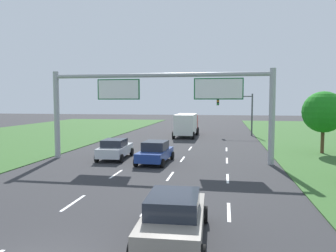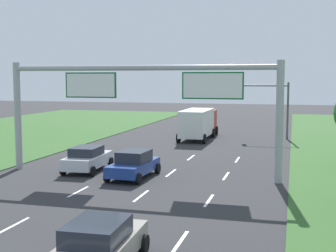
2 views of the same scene
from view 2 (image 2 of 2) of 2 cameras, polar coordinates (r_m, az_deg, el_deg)
car_near_red at (r=28.34m, az=-4.21°, el=-4.66°), size 2.36×4.48×1.63m
car_lead_silver at (r=30.72m, az=-9.78°, el=-3.91°), size 2.31×4.46×1.60m
car_mid_lane at (r=15.13m, az=-8.51°, el=-14.19°), size 2.35×4.56×1.59m
box_truck at (r=46.33m, az=3.77°, el=0.44°), size 2.73×8.39×2.94m
sign_gantry at (r=28.52m, az=-3.22°, el=3.69°), size 17.24×0.44×7.00m
traffic_light_mast at (r=47.28m, az=12.07°, el=3.15°), size 4.76×0.49×5.60m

